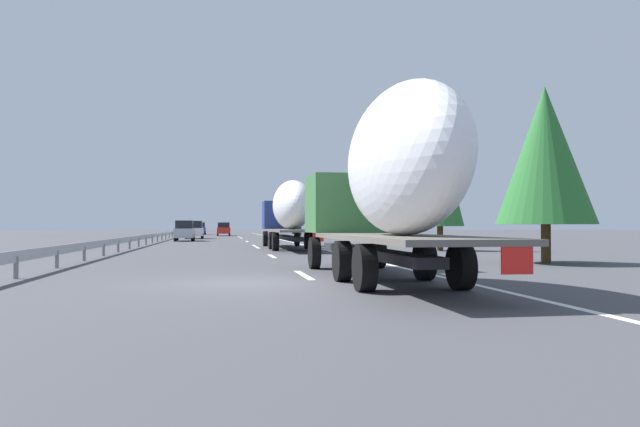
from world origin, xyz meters
name	(u,v)px	position (x,y,z in m)	size (l,w,h in m)	color
ground_plane	(227,241)	(40.00, 0.00, 0.00)	(260.00, 260.00, 0.00)	#424247
lane_stripe_0	(304,275)	(2.00, -1.80, 0.00)	(3.20, 0.20, 0.01)	white
lane_stripe_1	(272,256)	(12.72, -1.80, 0.00)	(3.20, 0.20, 0.01)	white
lane_stripe_2	(257,248)	(23.71, -1.80, 0.00)	(3.20, 0.20, 0.01)	white
lane_stripe_3	(254,246)	(27.47, -1.80, 0.00)	(3.20, 0.20, 0.01)	white
lane_stripe_4	(247,241)	(38.80, -1.80, 0.00)	(3.20, 0.20, 0.01)	white
lane_stripe_5	(242,238)	(52.63, -1.80, 0.00)	(3.20, 0.20, 0.01)	white
lane_stripe_6	(240,237)	(57.47, -1.80, 0.00)	(3.20, 0.20, 0.01)	white
lane_stripe_7	(238,236)	(63.91, -1.80, 0.00)	(3.20, 0.20, 0.01)	white
edge_line_right	(281,240)	(45.00, -5.50, 0.00)	(110.00, 0.20, 0.01)	white
truck_lead	(289,211)	(21.26, -3.60, 2.35)	(14.34, 2.55, 4.09)	navy
truck_trailing	(388,179)	(-0.52, -3.60, 2.61)	(12.75, 2.55, 4.69)	#387038
car_blue_sedan	(200,228)	(80.91, 3.77, 0.95)	(4.52, 1.91, 1.90)	#28479E
car_silver_hatch	(185,231)	(41.06, 3.80, 0.94)	(4.34, 1.73, 1.88)	#ADB2B7
car_red_compact	(224,229)	(68.97, 0.10, 0.93)	(4.73, 1.82, 1.85)	red
car_white_van	(195,230)	(51.14, 3.32, 0.96)	(4.31, 1.85, 1.93)	white
road_sign	(297,216)	(41.68, -6.70, 2.30)	(0.10, 0.90, 3.33)	gray
tree_0	(334,205)	(51.64, -12.16, 3.79)	(3.47, 3.47, 5.79)	#472D19
tree_1	(293,209)	(87.58, -11.91, 4.27)	(3.66, 3.66, 7.12)	#472D19
tree_2	(300,205)	(64.98, -10.11, 4.24)	(2.77, 2.77, 6.64)	#472D19
tree_3	(545,155)	(5.84, -11.60, 4.10)	(3.71, 3.71, 6.75)	#472D19
tree_4	(440,177)	(17.33, -11.78, 4.18)	(2.71, 2.71, 7.00)	#472D19
guardrail_median	(162,235)	(43.00, 6.00, 0.58)	(94.00, 0.10, 0.76)	#9EA0A5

